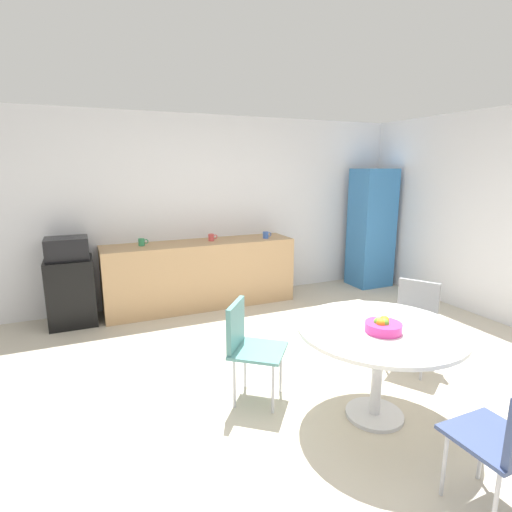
# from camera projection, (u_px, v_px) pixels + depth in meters

# --- Properties ---
(ground_plane) EXTENTS (6.00, 6.00, 0.00)m
(ground_plane) POSITION_uv_depth(u_px,v_px,m) (321.00, 398.00, 3.38)
(ground_plane) COLOR beige
(wall_back) EXTENTS (6.00, 0.10, 2.60)m
(wall_back) POSITION_uv_depth(u_px,v_px,m) (210.00, 209.00, 5.78)
(wall_back) COLOR silver
(wall_back) RESTS_ON ground_plane
(counter_block) EXTENTS (2.58, 0.60, 0.90)m
(counter_block) POSITION_uv_depth(u_px,v_px,m) (201.00, 274.00, 5.55)
(counter_block) COLOR tan
(counter_block) RESTS_ON ground_plane
(mini_fridge) EXTENTS (0.54, 0.54, 0.82)m
(mini_fridge) POSITION_uv_depth(u_px,v_px,m) (71.00, 291.00, 4.91)
(mini_fridge) COLOR black
(mini_fridge) RESTS_ON ground_plane
(microwave) EXTENTS (0.48, 0.38, 0.26)m
(microwave) POSITION_uv_depth(u_px,v_px,m) (67.00, 248.00, 4.80)
(microwave) COLOR black
(microwave) RESTS_ON mini_fridge
(locker_cabinet) EXTENTS (0.60, 0.50, 1.87)m
(locker_cabinet) POSITION_uv_depth(u_px,v_px,m) (371.00, 228.00, 6.45)
(locker_cabinet) COLOR #3372B2
(locker_cabinet) RESTS_ON ground_plane
(round_table) EXTENTS (1.22, 1.22, 0.73)m
(round_table) POSITION_uv_depth(u_px,v_px,m) (379.00, 342.00, 2.99)
(round_table) COLOR silver
(round_table) RESTS_ON ground_plane
(chair_gray) EXTENTS (0.58, 0.58, 0.83)m
(chair_gray) POSITION_uv_depth(u_px,v_px,m) (414.00, 314.00, 3.83)
(chair_gray) COLOR silver
(chair_gray) RESTS_ON ground_plane
(chair_teal) EXTENTS (0.59, 0.59, 0.83)m
(chair_teal) POSITION_uv_depth(u_px,v_px,m) (247.00, 340.00, 3.27)
(chair_teal) COLOR silver
(chair_teal) RESTS_ON ground_plane
(fruit_bowl) EXTENTS (0.26, 0.26, 0.11)m
(fruit_bowl) POSITION_uv_depth(u_px,v_px,m) (383.00, 326.00, 2.88)
(fruit_bowl) COLOR #D8338C
(fruit_bowl) RESTS_ON round_table
(mug_white) EXTENTS (0.13, 0.08, 0.09)m
(mug_white) POSITION_uv_depth(u_px,v_px,m) (266.00, 235.00, 5.73)
(mug_white) COLOR #3F66BF
(mug_white) RESTS_ON counter_block
(mug_green) EXTENTS (0.13, 0.08, 0.09)m
(mug_green) POSITION_uv_depth(u_px,v_px,m) (211.00, 237.00, 5.54)
(mug_green) COLOR #D84C4C
(mug_green) RESTS_ON counter_block
(mug_red) EXTENTS (0.13, 0.08, 0.09)m
(mug_red) POSITION_uv_depth(u_px,v_px,m) (142.00, 242.00, 5.18)
(mug_red) COLOR #338C59
(mug_red) RESTS_ON counter_block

